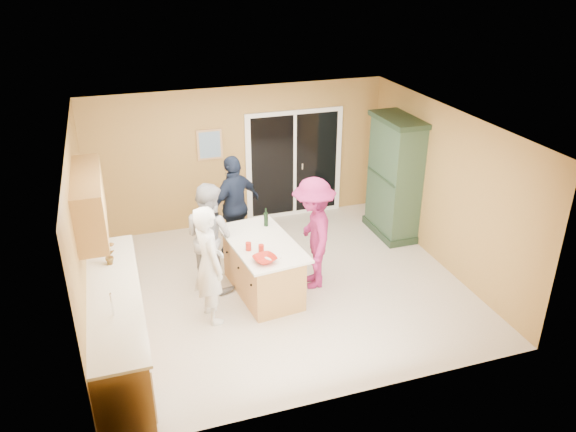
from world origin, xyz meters
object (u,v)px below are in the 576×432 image
object	(u,v)px
woman_white	(209,264)
woman_magenta	(313,234)
woman_navy	(235,206)
kitchen_island	(263,269)
woman_grey	(210,236)
green_hutch	(395,179)

from	to	relation	value
woman_white	woman_magenta	distance (m)	1.71
woman_navy	kitchen_island	bearing A→B (deg)	64.88
woman_white	woman_magenta	xyz separation A→B (m)	(1.67, 0.41, 0.01)
woman_navy	woman_magenta	bearing A→B (deg)	94.20
woman_grey	woman_magenta	distance (m)	1.56
woman_grey	woman_navy	bearing A→B (deg)	-68.68
green_hutch	woman_grey	distance (m)	3.58
kitchen_island	woman_grey	world-z (taller)	woman_grey
woman_white	woman_magenta	world-z (taller)	woman_magenta
kitchen_island	woman_white	bearing A→B (deg)	-160.87
green_hutch	woman_navy	size ratio (longest dim) A/B	1.25
green_hutch	woman_white	distance (m)	4.00
kitchen_island	green_hutch	xyz separation A→B (m)	(2.79, 1.20, 0.66)
kitchen_island	woman_navy	size ratio (longest dim) A/B	0.99
woman_grey	woman_navy	size ratio (longest dim) A/B	0.97
woman_grey	woman_magenta	bearing A→B (deg)	-141.66
kitchen_island	green_hutch	world-z (taller)	green_hutch
woman_navy	woman_magenta	xyz separation A→B (m)	(0.89, -1.36, 0.00)
kitchen_island	woman_navy	distance (m)	1.43
woman_navy	woman_magenta	world-z (taller)	woman_magenta
woman_magenta	woman_white	bearing A→B (deg)	-63.83
green_hutch	woman_white	xyz separation A→B (m)	(-3.66, -1.62, -0.20)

